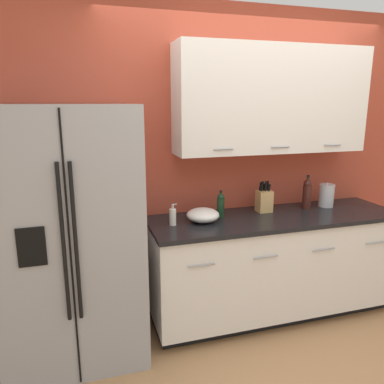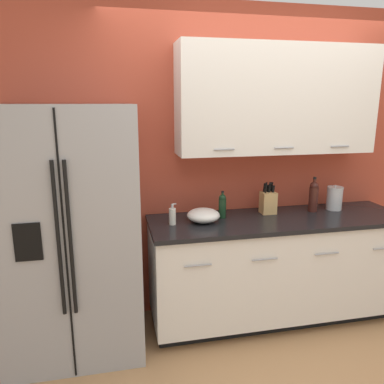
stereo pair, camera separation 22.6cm
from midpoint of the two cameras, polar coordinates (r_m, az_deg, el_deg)
ground_plane at (r=2.91m, az=15.41°, el=-25.73°), size 14.00×14.00×0.00m
wall_back at (r=3.29m, az=7.18°, el=6.68°), size 10.00×0.39×2.60m
counter_unit at (r=3.33m, az=10.35°, el=-10.85°), size 2.13×0.64×0.90m
refrigerator at (r=2.79m, az=-20.14°, el=-6.49°), size 0.95×0.75×1.81m
knife_block at (r=3.24m, az=8.99°, el=-1.28°), size 0.12×0.11×0.27m
wine_bottle at (r=3.40m, az=15.33°, el=-0.23°), size 0.08×0.08×0.30m
soap_dispenser at (r=2.87m, az=-5.22°, el=-3.78°), size 0.06×0.05×0.17m
oil_bottle at (r=3.05m, az=2.27°, el=-1.98°), size 0.06×0.06×0.22m
steel_canister at (r=3.53m, az=18.10°, el=-0.50°), size 0.14×0.14×0.22m
mixing_bowl at (r=2.94m, az=-0.52°, el=-3.56°), size 0.26×0.26×0.11m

